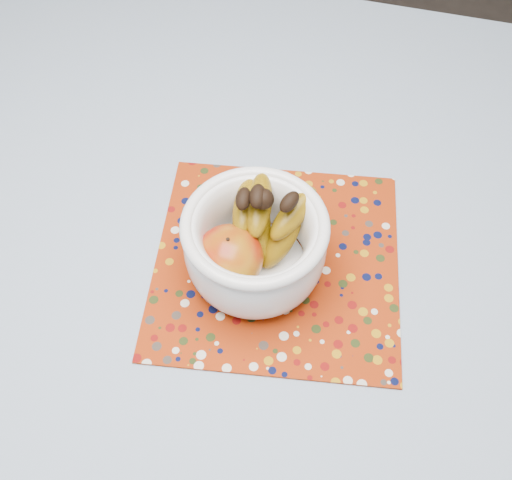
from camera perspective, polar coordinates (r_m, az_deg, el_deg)
table at (r=0.94m, az=-3.14°, el=-4.25°), size 1.20×1.20×0.75m
tablecloth at (r=0.87m, az=-3.39°, el=-1.55°), size 1.32×1.32×0.01m
placemat at (r=0.85m, az=1.98°, el=-2.10°), size 0.39×0.39×0.00m
fruit_bowl at (r=0.79m, az=0.04°, el=0.06°), size 0.19×0.19×0.15m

